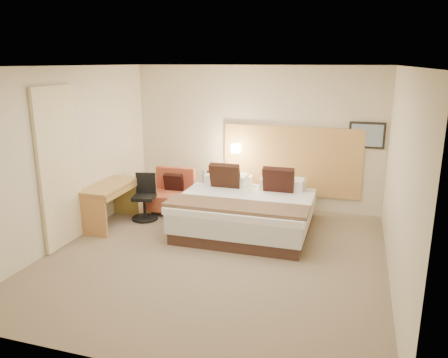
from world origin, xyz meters
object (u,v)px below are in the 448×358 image
(desk_chair, at_px, (145,201))
(side_table, at_px, (208,196))
(lounge_chair, at_px, (172,195))
(desk, at_px, (111,193))
(bed, at_px, (247,210))

(desk_chair, bearing_deg, side_table, 31.93)
(lounge_chair, distance_m, desk, 1.23)
(bed, bearing_deg, desk, -167.40)
(side_table, xyz_separation_m, desk, (-1.39, -1.06, 0.24))
(bed, xyz_separation_m, desk, (-2.29, -0.51, 0.23))
(desk, relative_size, desk_chair, 1.45)
(side_table, height_order, desk_chair, desk_chair)
(bed, bearing_deg, lounge_chair, 163.93)
(bed, xyz_separation_m, desk_chair, (-1.88, -0.06, -0.01))
(lounge_chair, distance_m, desk_chair, 0.60)
(bed, height_order, side_table, bed)
(bed, relative_size, side_table, 3.68)
(desk, distance_m, desk_chair, 0.65)
(lounge_chair, bearing_deg, desk_chair, -120.06)
(lounge_chair, bearing_deg, bed, -16.07)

